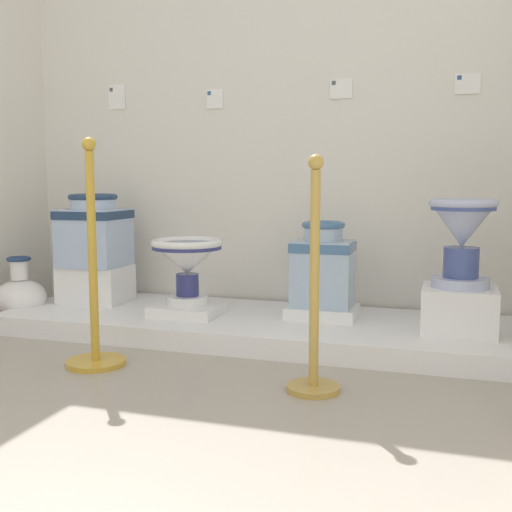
{
  "coord_description": "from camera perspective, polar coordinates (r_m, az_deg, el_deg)",
  "views": [
    {
      "loc": [
        2.69,
        -0.66,
        0.86
      ],
      "look_at": [
        1.67,
        2.54,
        0.45
      ],
      "focal_mm": 43.17,
      "sensor_mm": 36.0,
      "label": 1
    }
  ],
  "objects": [
    {
      "name": "info_placard_fourth",
      "position": [
        3.69,
        18.99,
        14.88
      ],
      "size": [
        0.14,
        0.01,
        0.11
      ],
      "color": "white"
    },
    {
      "name": "antique_toilet_central_ornate",
      "position": [
        3.44,
        -6.4,
        -0.21
      ],
      "size": [
        0.4,
        0.4,
        0.37
      ],
      "color": "white",
      "rests_on": "plinth_block_central_ornate"
    },
    {
      "name": "info_placard_first",
      "position": [
        4.26,
        -12.78,
        14.19
      ],
      "size": [
        0.12,
        0.01,
        0.16
      ],
      "color": "white"
    },
    {
      "name": "plinth_block_rightmost",
      "position": [
        3.22,
        18.3,
        -4.75
      ],
      "size": [
        0.36,
        0.33,
        0.23
      ],
      "primitive_type": "cube",
      "color": "white",
      "rests_on": "display_platform"
    },
    {
      "name": "decorative_vase_corner",
      "position": [
        4.02,
        -20.99,
        -3.52
      ],
      "size": [
        0.31,
        0.31,
        0.4
      ],
      "color": "navy",
      "rests_on": "ground_plane"
    },
    {
      "name": "display_platform",
      "position": [
        3.45,
        -0.29,
        -6.45
      ],
      "size": [
        2.83,
        0.89,
        0.11
      ],
      "primitive_type": "cube",
      "color": "white",
      "rests_on": "ground_plane"
    },
    {
      "name": "stanchion_post_near_left",
      "position": [
        2.95,
        -14.78,
        -4.28
      ],
      "size": [
        0.28,
        0.28,
        1.05
      ],
      "color": "gold",
      "rests_on": "ground_plane"
    },
    {
      "name": "wall_back",
      "position": [
        3.89,
        2.05,
        16.56
      ],
      "size": [
        3.51,
        0.06,
        3.01
      ],
      "primitive_type": "cube",
      "color": "silver",
      "rests_on": "ground_plane"
    },
    {
      "name": "antique_toilet_rightmost",
      "position": [
        3.17,
        18.57,
        2.18
      ],
      "size": [
        0.33,
        0.33,
        0.44
      ],
      "color": "#B1BADD",
      "rests_on": "plinth_block_rightmost"
    },
    {
      "name": "plinth_block_broad_patterned",
      "position": [
        3.42,
        6.16,
        -5.15
      ],
      "size": [
        0.38,
        0.28,
        0.06
      ],
      "primitive_type": "cube",
      "color": "white",
      "rests_on": "display_platform"
    },
    {
      "name": "antique_toilet_squat_floral",
      "position": [
        3.9,
        -14.77,
        2.39
      ],
      "size": [
        0.37,
        0.34,
        0.44
      ],
      "color": "#A9BFE0",
      "rests_on": "plinth_block_squat_floral"
    },
    {
      "name": "stanchion_post_near_right",
      "position": [
        2.51,
        5.4,
        -5.45
      ],
      "size": [
        0.22,
        0.22,
        0.96
      ],
      "color": "#B79241",
      "rests_on": "ground_plane"
    },
    {
      "name": "info_placard_second",
      "position": [
        3.96,
        -3.87,
        14.33
      ],
      "size": [
        0.11,
        0.01,
        0.12
      ],
      "color": "white"
    },
    {
      "name": "ground_plane",
      "position": [
        2.06,
        -15.17,
        -18.16
      ],
      "size": [
        5.31,
        5.8,
        0.02
      ],
      "primitive_type": "cube",
      "color": "#A3998C"
    },
    {
      "name": "antique_toilet_broad_patterned",
      "position": [
        3.37,
        6.21,
        -0.76
      ],
      "size": [
        0.33,
        0.25,
        0.47
      ],
      "color": "#9FB7D2",
      "rests_on": "plinth_block_broad_patterned"
    },
    {
      "name": "plinth_block_squat_floral",
      "position": [
        3.94,
        -14.62,
        -2.5
      ],
      "size": [
        0.4,
        0.3,
        0.23
      ],
      "primitive_type": "cube",
      "color": "white",
      "rests_on": "display_platform"
    },
    {
      "name": "plinth_block_central_ornate",
      "position": [
        3.49,
        -6.34,
        -4.94
      ],
      "size": [
        0.37,
        0.32,
        0.06
      ],
      "primitive_type": "cube",
      "color": "white",
      "rests_on": "display_platform"
    },
    {
      "name": "info_placard_third",
      "position": [
        3.75,
        7.87,
        15.13
      ],
      "size": [
        0.13,
        0.01,
        0.11
      ],
      "color": "white"
    }
  ]
}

